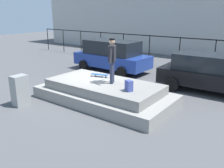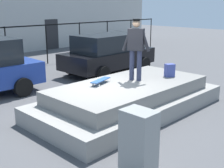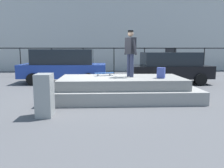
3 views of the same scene
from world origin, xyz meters
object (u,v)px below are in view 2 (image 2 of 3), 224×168
Objects in this scene: backpack at (170,70)px; utility_box at (139,143)px; skateboard at (101,80)px; car_black_hatchback_mid at (109,53)px; skateboarder at (136,45)px.

utility_box is at bearing -126.57° from backpack.
backpack is at bearing -22.95° from skateboard.
car_black_hatchback_mid reaches higher than backpack.
skateboard is 2.27m from backpack.
skateboarder reaches higher than utility_box.
skateboarder is 2.19× the size of skateboard.
utility_box is at bearing -131.14° from car_black_hatchback_mid.
backpack is at bearing -22.71° from skateboarder.
skateboard is 5.02m from car_black_hatchback_mid.
car_black_hatchback_mid is (2.70, 3.83, -0.94)m from skateboarder.
skateboarder reaches higher than backpack.
skateboarder is 0.40× the size of car_black_hatchback_mid.
backpack is (1.09, -0.46, -0.83)m from skateboarder.
backpack reaches higher than utility_box.
skateboarder is 1.45m from backpack.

